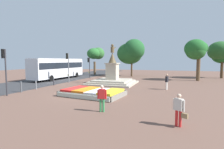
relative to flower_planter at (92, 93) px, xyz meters
name	(u,v)px	position (x,y,z in m)	size (l,w,h in m)	color
ground_plane	(81,94)	(-1.26, 0.29, -0.26)	(84.87, 84.87, 0.00)	brown
street_asphalt_strip	(0,88)	(-11.43, 0.29, -0.26)	(7.86, 74.26, 0.01)	#333335
flower_planter	(92,93)	(0.00, 0.00, 0.00)	(5.64, 3.94, 0.58)	#38281C
statue_monument	(112,78)	(-0.90, 8.08, 0.54)	(5.98, 5.98, 5.24)	#B3A994
traffic_light_near_crossing	(5,63)	(-7.13, -2.50, 2.57)	(0.42, 0.30, 4.07)	#2D2D33
traffic_light_mid_block	(68,63)	(-7.10, 7.15, 2.53)	(0.41, 0.30, 4.09)	slate
traffic_light_far_corner	(89,64)	(-6.99, 13.38, 2.20)	(0.41, 0.29, 3.57)	#2D2D33
city_bus	(59,67)	(-11.35, 10.83, 1.69)	(2.82, 11.42, 3.40)	silver
pedestrian_with_handbag	(179,108)	(6.95, -5.22, 0.60)	(0.67, 0.45, 1.56)	red
pedestrian_near_planter	(102,97)	(2.66, -4.21, 0.67)	(0.56, 0.29, 1.62)	#338C4C
pedestrian_crossing_plaza	(167,81)	(6.09, 5.45, 0.70)	(0.34, 0.54, 1.67)	beige
kerb_bollard_mid_a	(21,87)	(-7.22, -0.80, 0.30)	(0.17, 0.17, 1.07)	#4C5156
kerb_bollard_mid_b	(36,85)	(-7.12, 1.05, 0.23)	(0.15, 0.15, 0.95)	slate
kerb_bollard_north	(54,82)	(-7.26, 4.18, 0.17)	(0.13, 0.13, 0.83)	#2D2D33
park_tree_far_left	(196,50)	(9.96, 15.62, 4.47)	(3.47, 3.78, 6.28)	brown
park_tree_behind_statue	(132,52)	(-0.89, 19.80, 4.49)	(5.51, 5.28, 7.13)	#4C3823
park_tree_far_right	(220,52)	(14.26, 20.84, 4.24)	(3.98, 4.55, 6.31)	#4C3823
park_tree_mid_canopy	(96,54)	(-9.17, 21.17, 4.28)	(3.54, 3.63, 5.91)	brown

